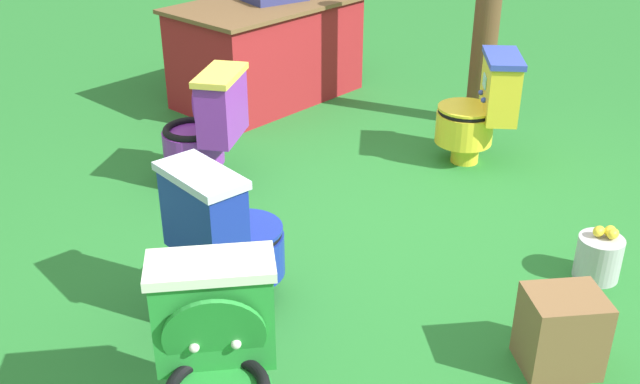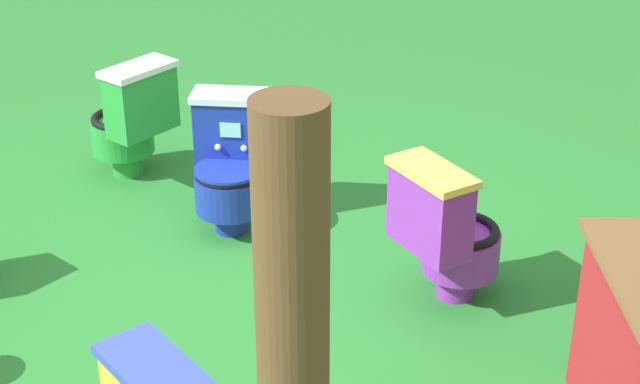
% 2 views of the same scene
% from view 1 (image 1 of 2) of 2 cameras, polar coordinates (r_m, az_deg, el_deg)
% --- Properties ---
extents(ground, '(14.00, 14.00, 0.00)m').
position_cam_1_polar(ground, '(4.10, 3.77, -2.85)').
color(ground, '#26752D').
extents(toilet_green, '(0.62, 0.63, 0.73)m').
position_cam_1_polar(toilet_green, '(2.61, -7.99, -13.11)').
color(toilet_green, green).
rests_on(toilet_green, ground).
extents(toilet_yellow, '(0.63, 0.64, 0.73)m').
position_cam_1_polar(toilet_yellow, '(4.84, 12.28, 6.29)').
color(toilet_yellow, yellow).
rests_on(toilet_yellow, ground).
extents(toilet_purple, '(0.61, 0.63, 0.73)m').
position_cam_1_polar(toilet_purple, '(4.49, -8.77, 4.96)').
color(toilet_purple, purple).
rests_on(toilet_purple, ground).
extents(toilet_blue, '(0.52, 0.45, 0.73)m').
position_cam_1_polar(toilet_blue, '(3.32, -7.21, -3.41)').
color(toilet_blue, '#192D9E').
rests_on(toilet_blue, ground).
extents(vendor_table, '(1.50, 0.94, 0.85)m').
position_cam_1_polar(vendor_table, '(5.91, -4.10, 10.87)').
color(vendor_table, maroon).
rests_on(vendor_table, ground).
extents(small_crate, '(0.40, 0.39, 0.35)m').
position_cam_1_polar(small_crate, '(3.21, 18.13, -10.20)').
color(small_crate, brown).
rests_on(small_crate, ground).
extents(lemon_bucket, '(0.22, 0.22, 0.28)m').
position_cam_1_polar(lemon_bucket, '(3.88, 20.75, -4.68)').
color(lemon_bucket, '#B7B7BF').
rests_on(lemon_bucket, ground).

